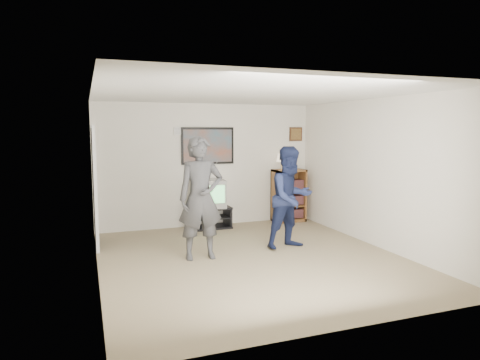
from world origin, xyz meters
TOP-DOWN VIEW (x-y plane):
  - room_shell at (0.00, 0.35)m, footprint 4.51×5.00m
  - media_stand at (-0.06, 2.23)m, footprint 0.87×0.50m
  - crt_television at (-0.08, 2.23)m, footprint 0.71×0.62m
  - bookshelf at (1.75, 2.28)m, footprint 0.69×0.39m
  - table_lamp at (1.56, 2.28)m, footprint 0.22×0.22m
  - person_tall at (-0.73, 0.31)m, footprint 0.70×0.48m
  - person_short at (0.84, 0.38)m, footprint 0.94×0.79m
  - controller_left at (-0.77, 0.50)m, footprint 0.04×0.12m
  - controller_right at (0.88, 0.63)m, footprint 0.05×0.12m
  - poster at (0.00, 2.48)m, footprint 1.10×0.03m
  - air_vent at (-0.55, 2.48)m, footprint 0.28×0.02m
  - small_picture at (2.00, 2.48)m, footprint 0.30×0.03m
  - doorway at (-2.23, 1.60)m, footprint 0.03×0.85m

SIDE VIEW (x-z plane):
  - media_stand at x=-0.06m, z-range 0.00..0.43m
  - bookshelf at x=1.75m, z-range 0.00..1.13m
  - crt_television at x=-0.08m, z-range 0.43..0.99m
  - person_short at x=0.84m, z-range 0.00..1.70m
  - person_tall at x=-0.73m, z-range 0.00..1.88m
  - controller_right at x=0.88m, z-range 0.96..1.00m
  - doorway at x=-2.23m, z-range 0.00..2.00m
  - controller_left at x=-0.77m, z-range 1.16..1.19m
  - room_shell at x=0.00m, z-range 0.00..2.50m
  - table_lamp at x=1.56m, z-range 1.13..1.47m
  - poster at x=0.00m, z-range 1.27..2.02m
  - small_picture at x=2.00m, z-range 1.73..2.03m
  - air_vent at x=-0.55m, z-range 1.88..2.02m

